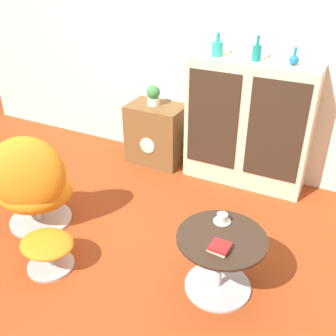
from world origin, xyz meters
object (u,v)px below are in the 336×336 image
ottoman (48,247)px  vase_inner_right (294,60)px  sideboard (248,125)px  coffee_table (220,259)px  teacup (222,219)px  tv_console (156,134)px  egg_chair (32,185)px  potted_plant (153,95)px  vase_inner_left (257,52)px  book_stack (220,247)px  vase_leftmost (217,48)px

ottoman → vase_inner_right: 2.50m
sideboard → vase_inner_right: (0.33, 0.00, 0.66)m
coffee_table → teacup: size_ratio=4.99×
coffee_table → tv_console: bearing=130.8°
ottoman → coffee_table: size_ratio=0.68×
egg_chair → tv_console: bearing=76.2°
tv_console → sideboard: bearing=1.1°
vase_inner_right → potted_plant: vase_inner_right is taller
coffee_table → vase_inner_left: 1.84m
vase_inner_left → vase_inner_right: vase_inner_left is taller
vase_inner_right → sideboard: bearing=-179.3°
vase_inner_left → teacup: 1.59m
tv_console → vase_inner_right: 1.62m
vase_inner_left → potted_plant: 1.16m
sideboard → egg_chair: sideboard is taller
ottoman → potted_plant: (-0.10, 1.84, 0.57)m
vase_inner_right → book_stack: vase_inner_right is taller
tv_console → vase_leftmost: 1.16m
sideboard → book_stack: 1.65m
sideboard → coffee_table: sideboard is taller
ottoman → vase_leftmost: vase_leftmost is taller
ottoman → coffee_table: coffee_table is taller
potted_plant → book_stack: 2.09m
sideboard → teacup: (0.23, -1.34, -0.13)m
tv_console → coffee_table: size_ratio=1.08×
tv_console → coffee_table: (1.27, -1.47, -0.06)m
tv_console → potted_plant: size_ratio=3.11×
ottoman → teacup: teacup is taller
vase_leftmost → vase_inner_right: 0.69m
egg_chair → ottoman: egg_chair is taller
ottoman → coffee_table: 1.26m
tv_console → coffee_table: 1.95m
tv_console → vase_leftmost: (0.63, 0.02, 0.98)m
coffee_table → book_stack: book_stack is taller
vase_leftmost → book_stack: size_ratio=1.57×
coffee_table → potted_plant: size_ratio=2.89×
coffee_table → vase_leftmost: (-0.64, 1.50, 1.03)m
ottoman → teacup: size_ratio=3.41×
egg_chair → ottoman: (0.43, -0.35, -0.23)m
sideboard → potted_plant: sideboard is taller
tv_console → teacup: 1.80m
ottoman → teacup: 1.30m
coffee_table → vase_leftmost: 1.93m
vase_leftmost → book_stack: vase_leftmost is taller
coffee_table → teacup: bearing=109.8°
tv_console → vase_inner_right: vase_inner_right is taller
teacup → vase_inner_left: bearing=99.4°
vase_inner_left → potted_plant: vase_inner_left is taller
tv_console → teacup: size_ratio=5.37×
sideboard → book_stack: (0.31, -1.61, -0.14)m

